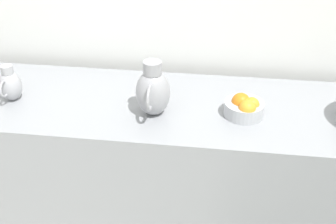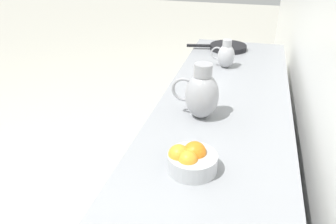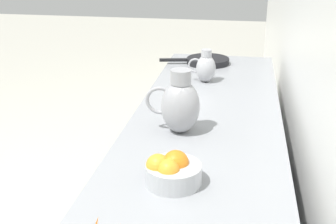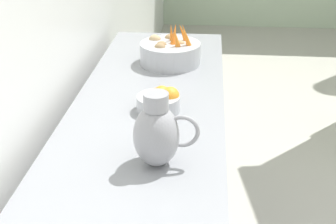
% 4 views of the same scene
% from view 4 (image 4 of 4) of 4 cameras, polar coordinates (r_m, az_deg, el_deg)
% --- Properties ---
extents(vegetable_colander, '(0.31, 0.31, 0.22)m').
position_cam_4_polar(vegetable_colander, '(2.38, 0.29, 7.34)').
color(vegetable_colander, '#ADAFB5').
rests_on(vegetable_colander, prep_counter).
extents(orange_bowl, '(0.18, 0.18, 0.10)m').
position_cam_4_polar(orange_bowl, '(1.87, -1.00, 1.45)').
color(orange_bowl, '#ADAFB5').
rests_on(orange_bowl, prep_counter).
extents(metal_pitcher_tall, '(0.21, 0.15, 0.25)m').
position_cam_4_polar(metal_pitcher_tall, '(1.48, -1.34, -2.64)').
color(metal_pitcher_tall, '#939399').
rests_on(metal_pitcher_tall, prep_counter).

